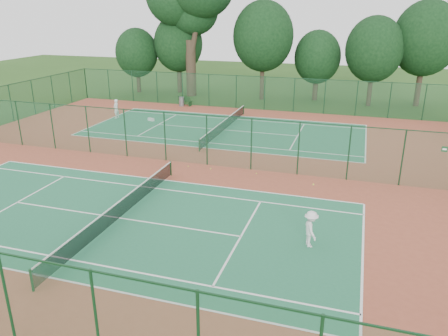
{
  "coord_description": "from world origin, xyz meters",
  "views": [
    {
      "loc": [
        11.06,
        -26.51,
        10.09
      ],
      "look_at": [
        4.14,
        -4.44,
        1.6
      ],
      "focal_mm": 35.0,
      "sensor_mm": 36.0,
      "label": 1
    }
  ],
  "objects": [
    {
      "name": "fence_divider",
      "position": [
        0.0,
        0.0,
        1.76
      ],
      "size": [
        40.0,
        0.09,
        3.5
      ],
      "color": "#1B5333",
      "rests_on": "ground"
    },
    {
      "name": "player_far",
      "position": [
        -11.38,
        10.11,
        0.94
      ],
      "size": [
        0.48,
        0.69,
        1.83
      ],
      "primitive_type": "imported",
      "rotation": [
        0.0,
        0.0,
        -1.63
      ],
      "color": "white",
      "rests_on": "court_far"
    },
    {
      "name": "court_near",
      "position": [
        0.0,
        -9.0,
        0.01
      ],
      "size": [
        23.77,
        10.97,
        0.01
      ],
      "primitive_type": "cube",
      "color": "#216A46",
      "rests_on": "red_pad"
    },
    {
      "name": "tennis_net_near",
      "position": [
        0.0,
        -9.0,
        0.54
      ],
      "size": [
        0.1,
        12.9,
        0.97
      ],
      "color": "#153B1C",
      "rests_on": "ground"
    },
    {
      "name": "red_pad",
      "position": [
        0.0,
        0.0,
        0.01
      ],
      "size": [
        40.0,
        36.0,
        0.01
      ],
      "primitive_type": "cube",
      "color": "brown",
      "rests_on": "ground"
    },
    {
      "name": "stray_ball_a",
      "position": [
        2.05,
        -0.77,
        0.05
      ],
      "size": [
        0.08,
        0.08,
        0.08
      ],
      "primitive_type": "sphere",
      "color": "#C5E134",
      "rests_on": "red_pad"
    },
    {
      "name": "ground",
      "position": [
        0.0,
        0.0,
        0.0
      ],
      "size": [
        120.0,
        120.0,
        0.0
      ],
      "primitive_type": "plane",
      "color": "#244917",
      "rests_on": "ground"
    },
    {
      "name": "kit_bag",
      "position": [
        -7.7,
        10.1,
        0.14
      ],
      "size": [
        0.73,
        0.5,
        0.26
      ],
      "primitive_type": "cube",
      "rotation": [
        0.0,
        0.0,
        -0.39
      ],
      "color": "silver",
      "rests_on": "red_pad"
    },
    {
      "name": "tennis_net_far",
      "position": [
        0.0,
        9.0,
        0.54
      ],
      "size": [
        0.1,
        12.9,
        0.97
      ],
      "color": "#15391C",
      "rests_on": "ground"
    },
    {
      "name": "court_far",
      "position": [
        0.0,
        9.0,
        0.01
      ],
      "size": [
        23.77,
        10.97,
        0.01
      ],
      "primitive_type": "cube",
      "color": "#216A46",
      "rests_on": "red_pad"
    },
    {
      "name": "stray_ball_b",
      "position": [
        5.17,
        -0.7,
        0.05
      ],
      "size": [
        0.07,
        0.07,
        0.07
      ],
      "primitive_type": "sphere",
      "color": "#BFDC33",
      "rests_on": "red_pad"
    },
    {
      "name": "bench",
      "position": [
        -7.24,
        17.48,
        0.54
      ],
      "size": [
        1.74,
        0.98,
        1.03
      ],
      "rotation": [
        0.0,
        0.0,
        -0.32
      ],
      "color": "black",
      "rests_on": "red_pad"
    },
    {
      "name": "trash_bin",
      "position": [
        -7.5,
        17.19,
        0.51
      ],
      "size": [
        0.59,
        0.59,
        1.01
      ],
      "primitive_type": "cylinder",
      "rotation": [
        0.0,
        0.0,
        -0.05
      ],
      "color": "slate",
      "rests_on": "red_pad"
    },
    {
      "name": "evergreen_row",
      "position": [
        0.5,
        24.25,
        0.0
      ],
      "size": [
        39.0,
        5.0,
        12.0
      ],
      "primitive_type": null,
      "color": "black",
      "rests_on": "ground"
    },
    {
      "name": "stray_ball_c",
      "position": [
        0.45,
        -0.78,
        0.05
      ],
      "size": [
        0.07,
        0.07,
        0.07
      ],
      "primitive_type": "sphere",
      "color": "gold",
      "rests_on": "red_pad"
    },
    {
      "name": "player_near",
      "position": [
        9.58,
        -8.9,
        0.87
      ],
      "size": [
        1.03,
        1.27,
        1.71
      ],
      "primitive_type": "imported",
      "rotation": [
        0.0,
        0.0,
        1.99
      ],
      "color": "silver",
      "rests_on": "court_near"
    },
    {
      "name": "fence_north",
      "position": [
        0.0,
        18.0,
        1.76
      ],
      "size": [
        40.0,
        0.09,
        3.5
      ],
      "color": "#17472A",
      "rests_on": "ground"
    }
  ]
}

